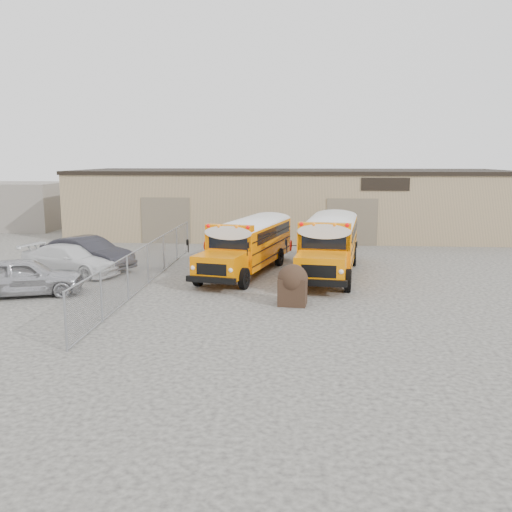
# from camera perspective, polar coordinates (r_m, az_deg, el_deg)

# --- Properties ---
(ground) EXTENTS (120.00, 120.00, 0.00)m
(ground) POSITION_cam_1_polar(r_m,az_deg,el_deg) (22.06, 2.50, -4.76)
(ground) COLOR #302E2C
(ground) RESTS_ON ground
(warehouse) EXTENTS (30.20, 10.20, 4.67)m
(warehouse) POSITION_cam_1_polar(r_m,az_deg,el_deg) (41.46, 3.46, 5.42)
(warehouse) COLOR tan
(warehouse) RESTS_ON ground
(chainlink_fence) EXTENTS (0.07, 18.07, 1.81)m
(chainlink_fence) POSITION_cam_1_polar(r_m,az_deg,el_deg) (25.66, -10.77, -0.79)
(chainlink_fence) COLOR gray
(chainlink_fence) RESTS_ON ground
(distant_building_left) EXTENTS (8.00, 6.00, 3.60)m
(distant_building_left) POSITION_cam_1_polar(r_m,az_deg,el_deg) (49.05, -23.24, 4.65)
(distant_building_left) COLOR gray
(distant_building_left) RESTS_ON ground
(school_bus_left) EXTENTS (4.21, 9.28, 2.64)m
(school_bus_left) POSITION_cam_1_polar(r_m,az_deg,el_deg) (33.11, 2.26, 2.84)
(school_bus_left) COLOR orange
(school_bus_left) RESTS_ON ground
(school_bus_right) EXTENTS (3.58, 9.75, 2.79)m
(school_bus_right) POSITION_cam_1_polar(r_m,az_deg,el_deg) (33.57, 8.12, 3.00)
(school_bus_right) COLOR orange
(school_bus_right) RESTS_ON ground
(tarp_bundle) EXTENTS (1.15, 1.15, 1.57)m
(tarp_bundle) POSITION_cam_1_polar(r_m,az_deg,el_deg) (21.71, 3.69, -2.82)
(tarp_bundle) COLOR black
(tarp_bundle) RESTS_ON ground
(car_silver) EXTENTS (4.95, 3.18, 1.57)m
(car_silver) POSITION_cam_1_polar(r_m,az_deg,el_deg) (24.96, -22.14, -1.92)
(car_silver) COLOR #A8A8AD
(car_silver) RESTS_ON ground
(car_white) EXTENTS (5.34, 3.40, 1.44)m
(car_white) POSITION_cam_1_polar(r_m,az_deg,el_deg) (28.57, -18.10, -0.40)
(car_white) COLOR silver
(car_white) RESTS_ON ground
(car_dark) EXTENTS (5.25, 3.67, 1.64)m
(car_dark) POSITION_cam_1_polar(r_m,az_deg,el_deg) (29.68, -16.49, 0.25)
(car_dark) COLOR #222127
(car_dark) RESTS_ON ground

